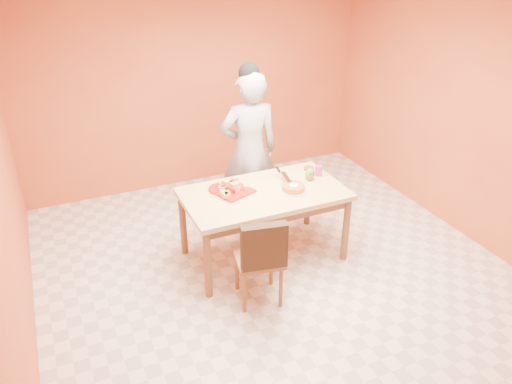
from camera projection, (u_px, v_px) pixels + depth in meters
name	position (u px, v px, depth m)	size (l,w,h in m)	color
floor	(282.00, 279.00, 4.91)	(5.00, 5.00, 0.00)	beige
wall_back	(196.00, 82.00, 6.31)	(4.50, 4.50, 0.00)	#BE5E2B
wall_right	(482.00, 118.00, 5.10)	(5.00, 5.00, 0.00)	#BE5E2B
dining_table	(264.00, 200.00, 4.97)	(1.60, 0.90, 0.76)	#E2CB76
dining_chair	(259.00, 257.00, 4.44)	(0.49, 0.55, 0.90)	brown
pastry_pile	(233.00, 186.00, 4.89)	(0.30, 0.30, 0.10)	tan
person	(250.00, 151.00, 5.51)	(0.65, 0.43, 1.79)	gray
pastry_platter	(233.00, 191.00, 4.92)	(0.34, 0.34, 0.02)	#980F0D
red_dinner_plate	(222.00, 189.00, 4.96)	(0.27, 0.27, 0.02)	#980F0D
white_cake_plate	(293.00, 191.00, 4.93)	(0.27, 0.27, 0.01)	silver
sponge_cake	(293.00, 188.00, 4.92)	(0.23, 0.23, 0.05)	orange
cake_server	(286.00, 177.00, 5.05)	(0.05, 0.26, 0.01)	white
egg_ornament	(310.00, 174.00, 5.13)	(0.10, 0.08, 0.13)	olive
magenta_glass	(318.00, 171.00, 5.23)	(0.08, 0.08, 0.11)	#CB1E78
checker_tin	(309.00, 169.00, 5.36)	(0.11, 0.11, 0.03)	#3A1C10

